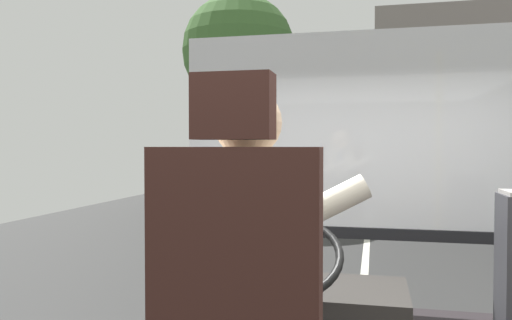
{
  "coord_description": "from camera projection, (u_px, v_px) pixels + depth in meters",
  "views": [
    {
      "loc": [
        0.13,
        -2.07,
        1.96
      ],
      "look_at": [
        -0.59,
        1.05,
        1.87
      ],
      "focal_mm": 35.74,
      "sensor_mm": 36.0,
      "label": 1
    }
  ],
  "objects": [
    {
      "name": "steering_console",
      "position": [
        300.0,
        319.0,
        2.67
      ],
      "size": [
        1.1,
        0.99,
        0.8
      ],
      "color": "#282623",
      "rests_on": "bus_floor"
    },
    {
      "name": "street_tree",
      "position": [
        239.0,
        52.0,
        14.17
      ],
      "size": [
        3.13,
        3.13,
        6.18
      ],
      "color": "#4C3828",
      "rests_on": "ground"
    },
    {
      "name": "ground",
      "position": [
        367.0,
        240.0,
        10.67
      ],
      "size": [
        18.0,
        44.0,
        0.06
      ],
      "color": "#2B2B2B"
    },
    {
      "name": "bus_driver",
      "position": [
        253.0,
        259.0,
        1.62
      ],
      "size": [
        0.75,
        0.58,
        0.84
      ],
      "color": "black",
      "rests_on": "driver_seat"
    },
    {
      "name": "windshield_panel",
      "position": [
        355.0,
        158.0,
        3.63
      ],
      "size": [
        2.5,
        0.08,
        1.48
      ],
      "color": "silver"
    }
  ]
}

